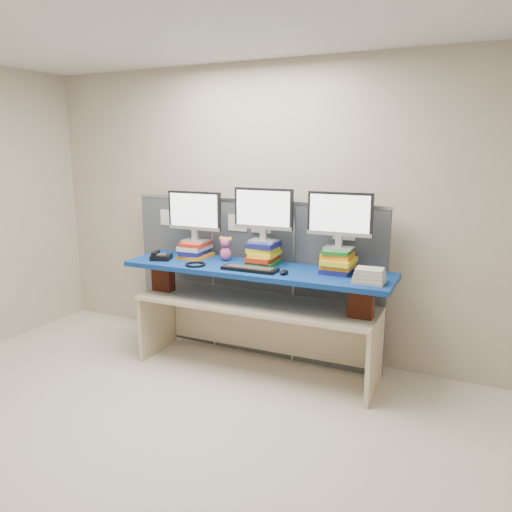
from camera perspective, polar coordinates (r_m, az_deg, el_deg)
The scene contains 18 objects.
room at distance 3.25m, azimuth -14.44°, elevation 1.08°, with size 5.00×4.00×2.80m.
cubicle_partition at distance 4.85m, azimuth -0.36°, elevation -2.45°, with size 2.60×0.06×1.53m.
desk at distance 4.52m, azimuth 0.00°, elevation -6.79°, with size 2.20×0.71×0.66m.
brick_pier_left at distance 4.85m, azimuth -10.55°, elevation -2.34°, with size 0.20×0.11×0.27m, color maroon.
brick_pier_right at distance 4.11m, azimuth 11.93°, elevation -5.10°, with size 0.20×0.11×0.27m, color maroon.
blue_board at distance 4.39m, azimuth 0.00°, elevation -1.55°, with size 2.41×0.60×0.04m, color navy.
book_stack_left at distance 4.79m, azimuth -6.97°, elevation 0.71°, with size 0.26×0.31×0.16m.
book_stack_center at distance 4.46m, azimuth 0.88°, elevation 0.32°, with size 0.26×0.31×0.21m.
book_stack_right at distance 4.25m, azimuth 9.34°, elevation -0.55°, with size 0.27×0.30×0.20m.
monitor_left at distance 4.73m, azimuth -7.04°, elevation 4.86°, with size 0.55×0.16×0.47m.
monitor_center at distance 4.40m, azimuth 0.86°, elevation 5.10°, with size 0.55×0.16×0.47m.
monitor_right at distance 4.18m, azimuth 9.55°, elevation 4.42°, with size 0.55×0.16×0.47m.
keyboard at distance 4.27m, azimuth -0.70°, elevation -1.46°, with size 0.49×0.18×0.03m.
mouse at distance 4.15m, azimuth 3.21°, elevation -1.85°, with size 0.06×0.12×0.04m, color black.
desk_phone at distance 4.76m, azimuth -10.85°, elevation -0.06°, with size 0.22×0.21×0.08m.
headset at distance 4.48m, azimuth -6.94°, elevation -0.95°, with size 0.19×0.19×0.02m, color black.
plush_toy at distance 4.63m, azimuth -3.48°, elevation 0.89°, with size 0.13×0.10×0.22m.
binder_stack at distance 3.98m, azimuth 12.84°, elevation -2.23°, with size 0.24×0.20×0.11m.
Camera 1 is at (2.08, -2.42, 2.02)m, focal length 35.00 mm.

